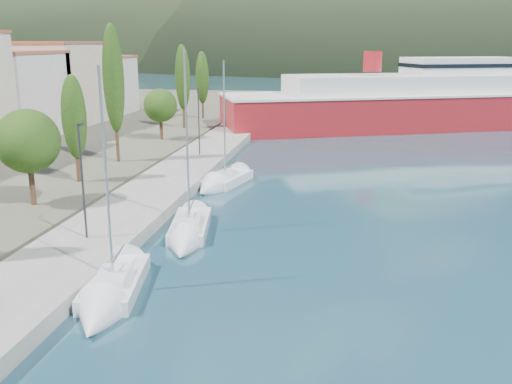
# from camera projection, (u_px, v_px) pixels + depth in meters

# --- Properties ---
(ground) EXTENTS (1400.00, 1400.00, 0.00)m
(ground) POSITION_uv_depth(u_px,v_px,m) (330.00, 91.00, 130.96)
(ground) COLOR #1E4452
(quay) EXTENTS (5.00, 88.00, 0.80)m
(quay) POSITION_uv_depth(u_px,v_px,m) (163.00, 187.00, 42.51)
(quay) COLOR gray
(quay) RESTS_ON ground
(tree_row) EXTENTS (4.04, 62.31, 11.75)m
(tree_row) POSITION_uv_depth(u_px,v_px,m) (104.00, 107.00, 46.82)
(tree_row) COLOR #47301E
(tree_row) RESTS_ON land_strip
(lamp_posts) EXTENTS (0.15, 45.70, 6.06)m
(lamp_posts) POSITION_uv_depth(u_px,v_px,m) (88.00, 175.00, 30.10)
(lamp_posts) COLOR #2D2D33
(lamp_posts) RESTS_ON quay
(sailboat_near) EXTENTS (3.53, 7.81, 10.83)m
(sailboat_near) POSITION_uv_depth(u_px,v_px,m) (106.00, 301.00, 23.94)
(sailboat_near) COLOR silver
(sailboat_near) RESTS_ON ground
(sailboat_mid) EXTENTS (3.32, 8.10, 11.33)m
(sailboat_mid) POSITION_uv_depth(u_px,v_px,m) (187.00, 237.00, 31.96)
(sailboat_mid) COLOR silver
(sailboat_mid) RESTS_ON ground
(sailboat_far) EXTENTS (3.93, 7.45, 10.46)m
(sailboat_far) POSITION_uv_depth(u_px,v_px,m) (217.00, 185.00, 43.63)
(sailboat_far) COLOR silver
(sailboat_far) RESTS_ON ground
(ferry) EXTENTS (52.41, 29.28, 10.33)m
(ferry) POSITION_uv_depth(u_px,v_px,m) (423.00, 103.00, 74.46)
(ferry) COLOR maroon
(ferry) RESTS_ON ground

